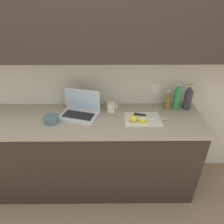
# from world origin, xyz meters

# --- Properties ---
(ground_plane) EXTENTS (12.00, 12.00, 0.00)m
(ground_plane) POSITION_xyz_m (0.00, 0.00, 0.00)
(ground_plane) COLOR #847056
(ground_plane) RESTS_ON ground
(wall_back) EXTENTS (5.20, 0.38, 2.60)m
(wall_back) POSITION_xyz_m (0.00, 0.22, 1.56)
(wall_back) COLOR silver
(wall_back) RESTS_ON ground_plane
(counter_unit) EXTENTS (2.15, 0.59, 0.89)m
(counter_unit) POSITION_xyz_m (-0.02, 0.00, 0.46)
(counter_unit) COLOR #332823
(counter_unit) RESTS_ON ground_plane
(laptop) EXTENTS (0.41, 0.32, 0.25)m
(laptop) POSITION_xyz_m (-0.11, 0.07, 0.95)
(laptop) COLOR silver
(laptop) RESTS_ON counter_unit
(cutting_board) EXTENTS (0.34, 0.25, 0.01)m
(cutting_board) POSITION_xyz_m (0.49, -0.02, 0.90)
(cutting_board) COLOR silver
(cutting_board) RESTS_ON counter_unit
(knife) EXTENTS (0.30, 0.12, 0.02)m
(knife) POSITION_xyz_m (0.51, 0.03, 0.91)
(knife) COLOR silver
(knife) RESTS_ON cutting_board
(lemon_half_cut) EXTENTS (0.07, 0.07, 0.04)m
(lemon_half_cut) POSITION_xyz_m (0.48, -0.07, 0.92)
(lemon_half_cut) COLOR yellow
(lemon_half_cut) RESTS_ON cutting_board
(lemon_whole_beside) EXTENTS (0.07, 0.07, 0.07)m
(lemon_whole_beside) POSITION_xyz_m (0.39, -0.07, 0.93)
(lemon_whole_beside) COLOR yellow
(lemon_whole_beside) RESTS_ON cutting_board
(bottle_green_soda) EXTENTS (0.06, 0.06, 0.21)m
(bottle_green_soda) POSITION_xyz_m (0.76, 0.19, 0.99)
(bottle_green_soda) COLOR olive
(bottle_green_soda) RESTS_ON counter_unit
(bottle_oil_tall) EXTENTS (0.06, 0.06, 0.28)m
(bottle_oil_tall) POSITION_xyz_m (0.85, 0.19, 1.02)
(bottle_oil_tall) COLOR #2D934C
(bottle_oil_tall) RESTS_ON counter_unit
(bottle_water_clear) EXTENTS (0.08, 0.08, 0.27)m
(bottle_water_clear) POSITION_xyz_m (0.97, 0.19, 1.01)
(bottle_water_clear) COLOR #333338
(bottle_water_clear) RESTS_ON counter_unit
(measuring_cup) EXTENTS (0.11, 0.09, 0.09)m
(measuring_cup) POSITION_xyz_m (0.19, 0.15, 0.94)
(measuring_cup) COLOR silver
(measuring_cup) RESTS_ON counter_unit
(bowl_white) EXTENTS (0.13, 0.13, 0.06)m
(bowl_white) POSITION_xyz_m (-0.36, -0.06, 0.92)
(bowl_white) COLOR slate
(bowl_white) RESTS_ON counter_unit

